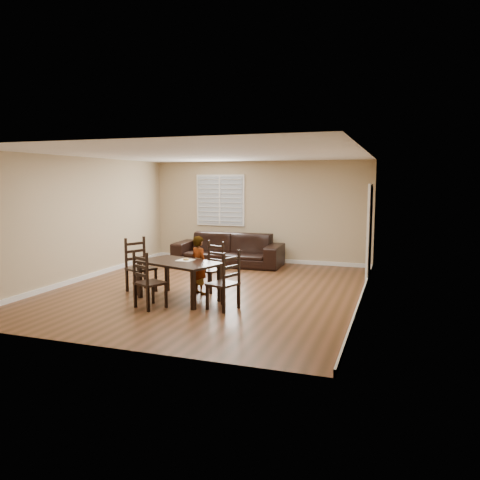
% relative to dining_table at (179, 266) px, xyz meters
% --- Properties ---
extents(ground, '(7.00, 7.00, 0.00)m').
position_rel_dining_table_xyz_m(ground, '(0.21, 0.92, -0.62)').
color(ground, brown).
rests_on(ground, ground).
extents(room, '(6.04, 7.04, 2.72)m').
position_rel_dining_table_xyz_m(room, '(0.24, 1.10, 1.18)').
color(room, tan).
rests_on(room, ground).
extents(dining_table, '(1.72, 1.29, 0.71)m').
position_rel_dining_table_xyz_m(dining_table, '(0.00, 0.00, 0.00)').
color(dining_table, black).
rests_on(dining_table, ground).
extents(chair_near, '(0.56, 0.54, 0.99)m').
position_rel_dining_table_xyz_m(chair_near, '(0.31, 0.92, -0.18)').
color(chair_near, black).
rests_on(chair_near, ground).
extents(chair_far, '(0.59, 0.58, 1.00)m').
position_rel_dining_table_xyz_m(chair_far, '(-0.27, -0.77, -0.17)').
color(chair_far, black).
rests_on(chair_far, ground).
extents(chair_left, '(0.62, 0.63, 1.07)m').
position_rel_dining_table_xyz_m(chair_left, '(-1.11, 0.39, -0.14)').
color(chair_left, black).
rests_on(chair_left, ground).
extents(chair_right, '(0.55, 0.57, 1.02)m').
position_rel_dining_table_xyz_m(chair_right, '(1.11, -0.37, -0.16)').
color(chair_right, black).
rests_on(chair_right, ground).
extents(child, '(0.50, 0.45, 1.14)m').
position_rel_dining_table_xyz_m(child, '(0.17, 0.52, -0.06)').
color(child, gray).
rests_on(child, ground).
extents(napkin, '(0.31, 0.31, 0.00)m').
position_rel_dining_table_xyz_m(napkin, '(0.05, 0.16, 0.09)').
color(napkin, beige).
rests_on(napkin, dining_table).
extents(donut, '(0.11, 0.11, 0.04)m').
position_rel_dining_table_xyz_m(donut, '(0.07, 0.16, 0.11)').
color(donut, '#BD8C44').
rests_on(donut, napkin).
extents(sofa, '(2.83, 1.18, 0.82)m').
position_rel_dining_table_xyz_m(sofa, '(-0.38, 3.62, -0.22)').
color(sofa, black).
rests_on(sofa, ground).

